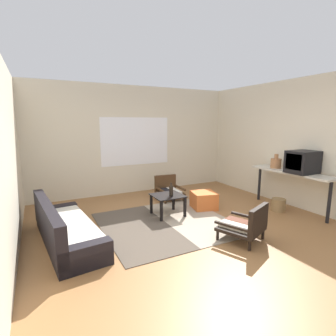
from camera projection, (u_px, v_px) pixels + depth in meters
name	position (u px, v px, depth m)	size (l,w,h in m)	color
ground_plane	(201.00, 235.00, 4.17)	(7.80, 7.80, 0.00)	olive
far_wall_with_window	(135.00, 140.00, 6.61)	(5.60, 0.13, 2.70)	beige
side_wall_right	(300.00, 144.00, 5.39)	(0.12, 6.60, 2.70)	beige
side_wall_left	(0.00, 161.00, 3.00)	(0.12, 6.60, 2.70)	beige
area_rug	(167.00, 223.00, 4.64)	(2.24, 2.18, 0.01)	#4C4238
couch	(64.00, 230.00, 3.85)	(0.88, 2.02, 0.65)	black
coffee_table	(168.00, 199.00, 4.99)	(0.58, 0.54, 0.41)	black
armchair_by_window	(168.00, 189.00, 6.10)	(0.57, 0.62, 0.54)	#472D19
armchair_striped_foreground	(246.00, 224.00, 3.90)	(0.77, 0.77, 0.59)	black
ottoman_orange	(204.00, 200.00, 5.43)	(0.48, 0.48, 0.35)	#D1662D
console_shelf	(291.00, 175.00, 5.25)	(0.43, 1.75, 0.82)	beige
crt_television	(302.00, 162.00, 4.99)	(0.54, 0.44, 0.44)	black
clay_vase	(276.00, 163.00, 5.56)	(0.22, 0.22, 0.30)	#A87047
glass_bottle	(171.00, 191.00, 4.88)	(0.07, 0.07, 0.26)	black
wicker_basket	(278.00, 205.00, 5.27)	(0.27, 0.27, 0.26)	olive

